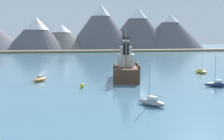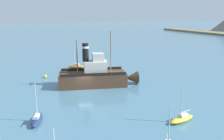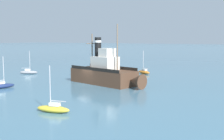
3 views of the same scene
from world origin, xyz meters
name	(u,v)px [view 1 (image 1 of 3)]	position (x,y,z in m)	size (l,w,h in m)	color
ground_plane	(140,81)	(0.00, 0.00, 0.00)	(600.00, 600.00, 0.00)	#477289
mountain_ridge	(79,31)	(7.54, 148.29, 13.18)	(203.83, 56.88, 32.24)	slate
shoreline_strip	(75,51)	(0.00, 109.32, 0.60)	(240.00, 12.00, 1.20)	#7A6B4C
old_tugboat	(126,69)	(-1.84, 2.76, 1.83)	(7.36, 14.78, 9.90)	#4C3323
sailboat_yellow	(201,71)	(16.38, 7.13, 0.43)	(1.71, 3.93, 4.90)	gold
sailboat_navy	(217,84)	(9.44, -9.03, 0.43)	(3.95, 2.29, 4.90)	navy
sailboat_grey	(151,102)	(-5.04, -18.23, 0.43)	(2.82, 3.85, 4.90)	gray
sailboat_orange	(40,79)	(-17.33, 3.26, 0.43)	(2.96, 3.80, 4.90)	orange
mooring_buoy	(82,86)	(-11.02, -4.98, 0.33)	(0.66, 0.66, 0.66)	yellow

